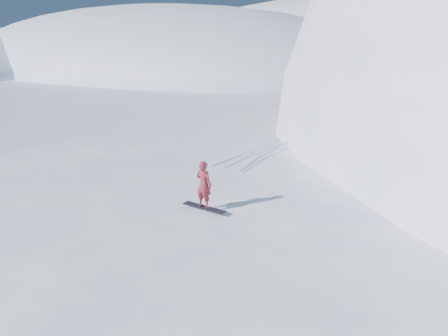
% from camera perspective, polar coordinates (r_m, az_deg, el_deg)
% --- Properties ---
extents(ground, '(400.00, 400.00, 0.00)m').
position_cam_1_polar(ground, '(16.79, -5.36, -10.40)').
color(ground, white).
rests_on(ground, ground).
extents(near_ridge, '(36.00, 28.00, 4.80)m').
position_cam_1_polar(near_ridge, '(18.25, 3.62, -7.99)').
color(near_ridge, white).
rests_on(near_ridge, ground).
extents(far_ridge_a, '(120.00, 70.00, 28.00)m').
position_cam_1_polar(far_ridge_a, '(107.34, -9.44, 12.82)').
color(far_ridge_a, white).
rests_on(far_ridge_a, ground).
extents(far_ridge_c, '(140.00, 90.00, 36.00)m').
position_cam_1_polar(far_ridge_c, '(130.87, 17.26, 13.04)').
color(far_ridge_c, white).
rests_on(far_ridge_c, ground).
extents(wind_bumps, '(16.00, 14.40, 1.00)m').
position_cam_1_polar(wind_bumps, '(18.51, -1.94, -7.59)').
color(wind_bumps, white).
rests_on(wind_bumps, ground).
extents(snowboard, '(1.60, 0.43, 0.03)m').
position_cam_1_polar(snowboard, '(14.06, -2.61, -5.17)').
color(snowboard, black).
rests_on(snowboard, near_ridge).
extents(snowboarder, '(0.59, 0.42, 1.54)m').
position_cam_1_polar(snowboarder, '(13.78, -2.66, -2.16)').
color(snowboarder, maroon).
rests_on(snowboarder, snowboard).
extents(vapor_plume, '(11.44, 9.15, 8.01)m').
position_cam_1_polar(vapor_plume, '(80.11, -8.11, 11.46)').
color(vapor_plume, white).
rests_on(vapor_plume, ground).
extents(board_tracks, '(2.09, 5.99, 0.04)m').
position_cam_1_polar(board_tracks, '(20.45, 4.50, 2.01)').
color(board_tracks, silver).
rests_on(board_tracks, ground).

